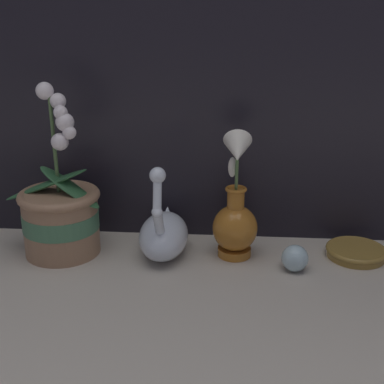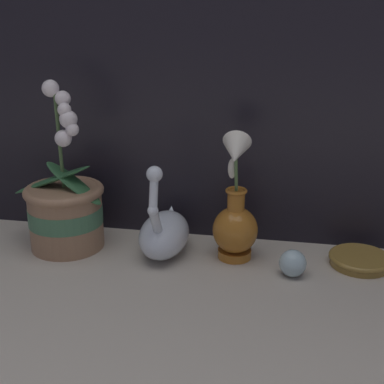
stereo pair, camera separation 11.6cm
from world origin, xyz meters
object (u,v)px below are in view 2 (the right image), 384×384
at_px(orchid_potted_plant, 65,209).
at_px(amber_dish, 360,259).
at_px(swan_figurine, 164,231).
at_px(blue_vase, 235,219).
at_px(glass_sphere, 293,263).

relative_size(orchid_potted_plant, amber_dish, 2.87).
bearing_deg(amber_dish, orchid_potted_plant, -177.83).
distance_m(swan_figurine, blue_vase, 0.16).
bearing_deg(amber_dish, blue_vase, -176.11).
distance_m(glass_sphere, amber_dish, 0.16).
bearing_deg(swan_figurine, glass_sphere, -10.86).
relative_size(blue_vase, amber_dish, 2.21).
relative_size(swan_figurine, blue_vase, 0.77).
height_order(swan_figurine, amber_dish, swan_figurine).
xyz_separation_m(glass_sphere, amber_dish, (0.15, 0.08, -0.02)).
bearing_deg(blue_vase, glass_sphere, -24.05).
bearing_deg(glass_sphere, swan_figurine, 169.14).
relative_size(blue_vase, glass_sphere, 5.20).
xyz_separation_m(swan_figurine, blue_vase, (0.16, 0.00, 0.04)).
xyz_separation_m(orchid_potted_plant, amber_dish, (0.66, 0.03, -0.08)).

